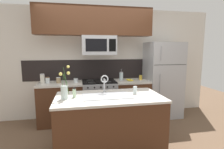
% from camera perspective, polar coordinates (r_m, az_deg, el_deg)
% --- Properties ---
extents(ground_plane, '(10.00, 10.00, 0.00)m').
position_cam_1_polar(ground_plane, '(3.46, -2.18, -20.17)').
color(ground_plane, brown).
extents(rear_partition, '(5.20, 0.10, 2.60)m').
position_cam_1_polar(rear_partition, '(4.36, -0.97, 3.77)').
color(rear_partition, silver).
rests_on(rear_partition, ground).
extents(splash_band, '(3.43, 0.01, 0.48)m').
position_cam_1_polar(splash_band, '(4.28, -4.80, 1.64)').
color(splash_band, black).
rests_on(splash_band, rear_partition).
extents(back_counter_left, '(0.98, 0.65, 0.91)m').
position_cam_1_polar(back_counter_left, '(4.10, -16.24, -8.91)').
color(back_counter_left, '#4C2B19').
rests_on(back_counter_left, ground).
extents(back_counter_right, '(0.81, 0.65, 0.91)m').
position_cam_1_polar(back_counter_right, '(4.26, 6.25, -7.95)').
color(back_counter_right, '#4C2B19').
rests_on(back_counter_right, ground).
extents(stove_range, '(0.76, 0.64, 0.93)m').
position_cam_1_polar(stove_range, '(4.10, -4.18, -8.48)').
color(stove_range, '#A8AAAF').
rests_on(stove_range, ground).
extents(microwave, '(0.74, 0.40, 0.41)m').
position_cam_1_polar(microwave, '(3.91, -4.34, 9.48)').
color(microwave, '#A8AAAF').
extents(upper_cabinet_band, '(2.48, 0.34, 0.60)m').
position_cam_1_polar(upper_cabinet_band, '(3.91, -5.64, 16.90)').
color(upper_cabinet_band, '#4C2B19').
extents(refrigerator, '(0.82, 0.74, 1.80)m').
position_cam_1_polar(refrigerator, '(4.47, 16.06, -1.58)').
color(refrigerator, '#A8AAAF').
rests_on(refrigerator, ground).
extents(storage_jar_tall, '(0.09, 0.09, 0.21)m').
position_cam_1_polar(storage_jar_tall, '(4.06, -21.78, -1.26)').
color(storage_jar_tall, silver).
rests_on(storage_jar_tall, back_counter_left).
extents(storage_jar_medium, '(0.09, 0.09, 0.13)m').
position_cam_1_polar(storage_jar_medium, '(4.04, -20.27, -1.73)').
color(storage_jar_medium, silver).
rests_on(storage_jar_medium, back_counter_left).
extents(storage_jar_short, '(0.09, 0.09, 0.13)m').
position_cam_1_polar(storage_jar_short, '(3.99, -17.10, -1.76)').
color(storage_jar_short, '#997F5B').
rests_on(storage_jar_short, back_counter_left).
extents(storage_jar_squat, '(0.09, 0.09, 0.11)m').
position_cam_1_polar(storage_jar_squat, '(3.96, -11.75, -1.79)').
color(storage_jar_squat, silver).
rests_on(storage_jar_squat, back_counter_left).
extents(banana_bunch, '(0.19, 0.15, 0.08)m').
position_cam_1_polar(banana_bunch, '(4.08, 5.92, -1.80)').
color(banana_bunch, yellow).
rests_on(banana_bunch, back_counter_right).
extents(french_press, '(0.09, 0.09, 0.27)m').
position_cam_1_polar(french_press, '(4.13, 3.03, -0.55)').
color(french_press, silver).
rests_on(french_press, back_counter_right).
extents(coffee_tin, '(0.08, 0.08, 0.11)m').
position_cam_1_polar(coffee_tin, '(4.27, 9.35, -0.96)').
color(coffee_tin, gold).
rests_on(coffee_tin, back_counter_right).
extents(island_counter, '(1.68, 0.90, 0.91)m').
position_cam_1_polar(island_counter, '(2.94, -0.93, -15.57)').
color(island_counter, '#4C2B19').
rests_on(island_counter, ground).
extents(kitchen_sink, '(0.76, 0.44, 0.16)m').
position_cam_1_polar(kitchen_sink, '(2.80, -1.76, -8.41)').
color(kitchen_sink, '#ADAFB5').
rests_on(kitchen_sink, island_counter).
extents(sink_faucet, '(0.14, 0.14, 0.31)m').
position_cam_1_polar(sink_faucet, '(2.95, -2.46, -2.24)').
color(sink_faucet, '#B7BABF').
rests_on(sink_faucet, island_counter).
extents(dish_soap_bottle, '(0.06, 0.05, 0.16)m').
position_cam_1_polar(dish_soap_bottle, '(2.75, -12.20, -5.96)').
color(dish_soap_bottle, beige).
rests_on(dish_soap_bottle, island_counter).
extents(drinking_glass, '(0.07, 0.07, 0.13)m').
position_cam_1_polar(drinking_glass, '(2.93, 7.53, -5.05)').
color(drinking_glass, silver).
rests_on(drinking_glass, island_counter).
extents(flower_vase, '(0.16, 0.12, 0.50)m').
position_cam_1_polar(flower_vase, '(2.69, -15.27, -5.18)').
color(flower_vase, silver).
rests_on(flower_vase, island_counter).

